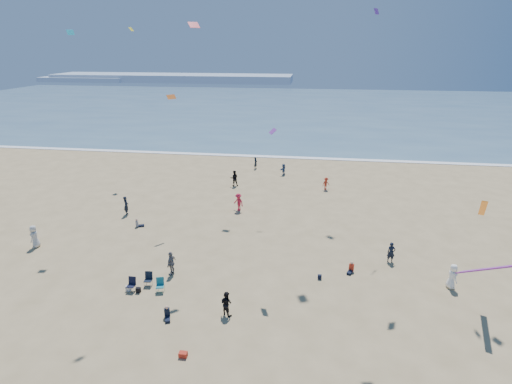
# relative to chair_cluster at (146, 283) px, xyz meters

# --- Properties ---
(ocean) EXTENTS (220.00, 100.00, 0.06)m
(ocean) POSITION_rel_chair_cluster_xyz_m (5.81, 85.85, -0.47)
(ocean) COLOR #476B84
(ocean) RESTS_ON ground
(surf_line) EXTENTS (220.00, 1.20, 0.08)m
(surf_line) POSITION_rel_chair_cluster_xyz_m (5.81, 35.85, -0.46)
(surf_line) COLOR white
(surf_line) RESTS_ON ground
(headland_far) EXTENTS (110.00, 20.00, 3.20)m
(headland_far) POSITION_rel_chair_cluster_xyz_m (-54.19, 160.85, 1.10)
(headland_far) COLOR #7A8EA8
(headland_far) RESTS_ON ground
(headland_near) EXTENTS (40.00, 14.00, 2.00)m
(headland_near) POSITION_rel_chair_cluster_xyz_m (-94.19, 155.85, 0.50)
(headland_near) COLOR #7A8EA8
(headland_near) RESTS_ON ground
(standing_flyers) EXTENTS (33.35, 47.60, 1.94)m
(standing_flyers) POSITION_rel_chair_cluster_xyz_m (6.94, 5.39, 0.39)
(standing_flyers) COLOR silver
(standing_flyers) RESTS_ON ground
(seated_group) EXTENTS (20.04, 22.77, 0.84)m
(seated_group) POSITION_rel_chair_cluster_xyz_m (6.01, -2.15, -0.08)
(seated_group) COLOR silver
(seated_group) RESTS_ON ground
(chair_cluster) EXTENTS (2.67, 1.43, 1.00)m
(chair_cluster) POSITION_rel_chair_cluster_xyz_m (0.00, 0.00, 0.00)
(chair_cluster) COLOR black
(chair_cluster) RESTS_ON ground
(white_tote) EXTENTS (0.35, 0.20, 0.40)m
(white_tote) POSITION_rel_chair_cluster_xyz_m (-1.19, -0.33, -0.30)
(white_tote) COLOR silver
(white_tote) RESTS_ON ground
(black_backpack) EXTENTS (0.30, 0.22, 0.38)m
(black_backpack) POSITION_rel_chair_cluster_xyz_m (-0.44, -0.41, -0.31)
(black_backpack) COLOR black
(black_backpack) RESTS_ON ground
(cooler) EXTENTS (0.45, 0.30, 0.30)m
(cooler) POSITION_rel_chair_cluster_xyz_m (4.46, -5.79, -0.35)
(cooler) COLOR red
(cooler) RESTS_ON ground
(navy_bag) EXTENTS (0.28, 0.18, 0.34)m
(navy_bag) POSITION_rel_chair_cluster_xyz_m (11.88, 3.03, -0.33)
(navy_bag) COLOR black
(navy_bag) RESTS_ON ground
(kites_aloft) EXTENTS (44.88, 41.28, 29.13)m
(kites_aloft) POSITION_rel_chair_cluster_xyz_m (14.18, 3.64, 14.26)
(kites_aloft) COLOR green
(kites_aloft) RESTS_ON ground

